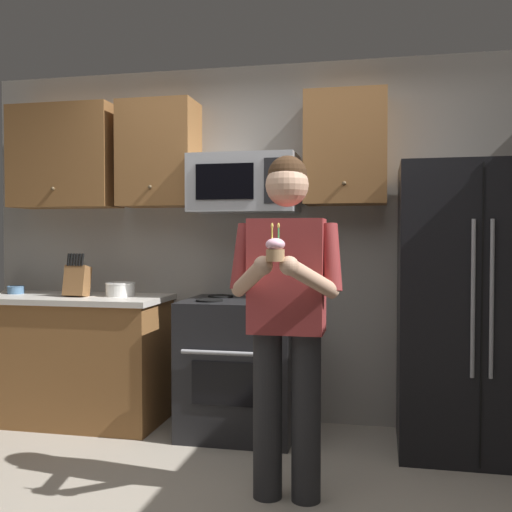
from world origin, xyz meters
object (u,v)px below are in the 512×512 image
at_px(microwave, 244,184).
at_px(knife_block, 77,280).
at_px(bowl_large_white, 120,289).
at_px(person, 287,306).
at_px(refrigerator, 472,309).
at_px(oven_range, 241,366).
at_px(bowl_small_colored, 16,290).
at_px(cupcake, 275,249).

relative_size(microwave, knife_block, 2.31).
bearing_deg(bowl_large_white, person, -36.63).
relative_size(refrigerator, person, 1.02).
relative_size(refrigerator, bowl_large_white, 8.37).
xyz_separation_m(oven_range, knife_block, (-1.20, -0.03, 0.58)).
height_order(microwave, knife_block, microwave).
bearing_deg(microwave, bowl_small_colored, -178.37).
distance_m(refrigerator, bowl_large_white, 2.41).
bearing_deg(cupcake, refrigerator, 50.74).
distance_m(refrigerator, person, 1.39).
xyz_separation_m(knife_block, bowl_small_colored, (-0.56, 0.10, -0.09)).
relative_size(oven_range, refrigerator, 0.52).
distance_m(microwave, refrigerator, 1.72).
xyz_separation_m(microwave, bowl_small_colored, (-1.76, -0.05, -0.77)).
bearing_deg(knife_block, refrigerator, -0.20).
bearing_deg(knife_block, bowl_small_colored, 169.99).
distance_m(bowl_large_white, cupcake, 1.96).
height_order(oven_range, bowl_large_white, bowl_large_white).
relative_size(oven_range, cupcake, 5.36).
height_order(microwave, bowl_small_colored, microwave).
distance_m(microwave, cupcake, 1.55).
height_order(bowl_small_colored, cupcake, cupcake).
relative_size(oven_range, bowl_small_colored, 7.37).
xyz_separation_m(refrigerator, bowl_large_white, (-2.41, 0.10, 0.07)).
bearing_deg(person, bowl_small_colored, 155.13).
distance_m(bowl_large_white, person, 1.72).
xyz_separation_m(refrigerator, bowl_small_colored, (-3.26, 0.11, 0.05)).
bearing_deg(bowl_large_white, oven_range, -3.83).
bearing_deg(oven_range, bowl_large_white, 176.17).
relative_size(knife_block, cupcake, 1.84).
xyz_separation_m(oven_range, bowl_large_white, (-0.91, 0.06, 0.51)).
bearing_deg(knife_block, bowl_large_white, 17.25).
height_order(knife_block, bowl_large_white, knife_block).
height_order(bowl_large_white, person, person).
height_order(oven_range, microwave, microwave).
bearing_deg(knife_block, microwave, 7.06).
bearing_deg(bowl_small_colored, knife_block, -10.01).
height_order(refrigerator, person, refrigerator).
distance_m(microwave, knife_block, 1.39).
bearing_deg(bowl_large_white, refrigerator, -2.38).
relative_size(knife_block, bowl_small_colored, 2.53).
distance_m(oven_range, microwave, 1.26).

